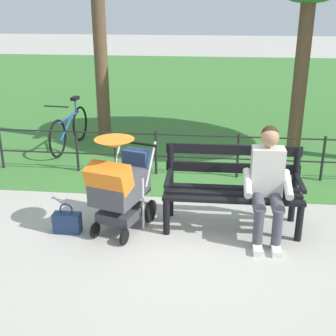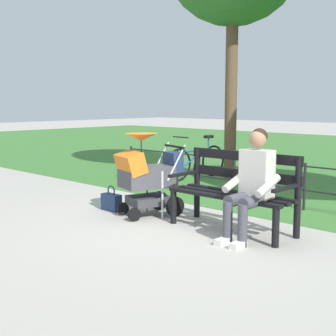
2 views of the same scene
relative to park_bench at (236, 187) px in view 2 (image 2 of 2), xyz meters
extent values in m
plane|color=#ADA89E|center=(0.49, 0.12, -0.53)|extent=(60.00, 60.00, 0.00)
cube|color=black|center=(0.00, -0.06, -0.08)|extent=(1.60, 0.11, 0.04)
cube|color=black|center=(0.00, 0.12, -0.08)|extent=(1.60, 0.11, 0.04)
cube|color=black|center=(0.00, 0.30, -0.08)|extent=(1.60, 0.11, 0.04)
cube|color=black|center=(0.00, -0.16, 0.14)|extent=(1.60, 0.05, 0.12)
cube|color=black|center=(0.00, -0.16, 0.37)|extent=(1.60, 0.05, 0.12)
cylinder|color=black|center=(-0.75, 0.31, -0.30)|extent=(0.08, 0.08, 0.45)
cylinder|color=black|center=(-0.75, -0.17, -0.05)|extent=(0.08, 0.08, 0.95)
cube|color=black|center=(-0.75, 0.11, 0.10)|extent=(0.06, 0.56, 0.04)
cylinder|color=black|center=(0.75, 0.32, -0.30)|extent=(0.08, 0.08, 0.45)
cylinder|color=black|center=(0.75, -0.16, -0.05)|extent=(0.08, 0.08, 0.95)
cube|color=black|center=(0.75, 0.12, 0.10)|extent=(0.06, 0.56, 0.04)
cylinder|color=#42424C|center=(-0.48, 0.33, -0.06)|extent=(0.14, 0.40, 0.14)
cylinder|color=#42424C|center=(-0.28, 0.34, -0.06)|extent=(0.14, 0.40, 0.14)
cylinder|color=#42424C|center=(-0.48, 0.53, -0.29)|extent=(0.11, 0.11, 0.47)
cylinder|color=#42424C|center=(-0.28, 0.54, -0.29)|extent=(0.11, 0.11, 0.47)
cube|color=silver|center=(-0.48, 0.61, -0.49)|extent=(0.10, 0.22, 0.07)
cube|color=silver|center=(-0.28, 0.62, -0.49)|extent=(0.10, 0.22, 0.07)
cube|color=beige|center=(-0.37, 0.12, 0.22)|extent=(0.36, 0.22, 0.56)
cylinder|color=beige|center=(-0.59, 0.23, 0.12)|extent=(0.09, 0.43, 0.23)
cylinder|color=beige|center=(-0.15, 0.24, 0.12)|extent=(0.09, 0.43, 0.23)
sphere|color=#A37556|center=(-0.37, 0.12, 0.62)|extent=(0.20, 0.20, 0.20)
sphere|color=black|center=(-0.37, 0.09, 0.65)|extent=(0.19, 0.19, 0.19)
cylinder|color=black|center=(0.97, 0.04, -0.39)|extent=(0.11, 0.28, 0.28)
cylinder|color=black|center=(1.41, -0.09, -0.39)|extent=(0.11, 0.28, 0.28)
cylinder|color=black|center=(1.19, 0.61, -0.44)|extent=(0.08, 0.18, 0.18)
cylinder|color=black|center=(1.55, 0.49, -0.44)|extent=(0.08, 0.18, 0.18)
cube|color=#38383D|center=(1.28, 0.26, -0.31)|extent=(0.55, 0.62, 0.12)
cylinder|color=silver|center=(1.03, 0.24, -0.20)|extent=(0.03, 0.03, 0.65)
cylinder|color=silver|center=(1.47, 0.10, -0.20)|extent=(0.03, 0.03, 0.65)
cube|color=#47474C|center=(1.29, 0.28, 0.02)|extent=(0.64, 0.79, 0.28)
cube|color=orange|center=(1.36, 0.51, 0.22)|extent=(0.55, 0.43, 0.33)
cylinder|color=black|center=(1.16, -0.14, 0.42)|extent=(0.51, 0.18, 0.03)
cylinder|color=silver|center=(0.97, 0.02, 0.22)|extent=(0.11, 0.29, 0.49)
cylinder|color=silver|center=(1.41, -0.11, 0.22)|extent=(0.11, 0.29, 0.49)
cone|color=orange|center=(1.31, 0.36, 0.57)|extent=(0.55, 0.55, 0.10)
cylinder|color=black|center=(1.31, 0.36, 0.39)|extent=(0.01, 0.01, 0.30)
cube|color=navy|center=(1.16, -0.12, 0.20)|extent=(0.35, 0.25, 0.28)
cube|color=navy|center=(1.91, 0.40, -0.41)|extent=(0.32, 0.14, 0.24)
torus|color=navy|center=(1.91, 0.40, -0.24)|extent=(0.16, 0.02, 0.16)
cylinder|color=black|center=(-0.13, -1.53, -0.18)|extent=(0.04, 0.04, 0.70)
cylinder|color=black|center=(1.12, -1.53, -0.18)|extent=(0.04, 0.04, 0.70)
cylinder|color=black|center=(2.37, -1.53, -0.18)|extent=(0.04, 0.04, 0.70)
cylinder|color=black|center=(3.62, -1.53, -0.18)|extent=(0.04, 0.04, 0.70)
cylinder|color=black|center=(0.49, -1.53, 0.12)|extent=(6.25, 0.02, 0.02)
cylinder|color=black|center=(0.49, -1.53, -0.23)|extent=(6.25, 0.02, 0.02)
cylinder|color=brown|center=(2.30, -3.05, 1.21)|extent=(0.24, 0.24, 3.46)
torus|color=black|center=(2.90, -2.15, -0.20)|extent=(0.10, 0.66, 0.66)
torus|color=black|center=(2.81, -3.15, -0.20)|extent=(0.10, 0.66, 0.66)
cylinder|color=#1E4C8C|center=(2.85, -2.65, 0.05)|extent=(0.12, 0.90, 0.04)
cylinder|color=#1E4C8C|center=(2.86, -2.55, -0.10)|extent=(0.10, 0.63, 0.38)
cylinder|color=#1E4C8C|center=(2.82, -3.00, 0.15)|extent=(0.03, 0.03, 0.30)
cube|color=black|center=(2.82, -3.00, 0.32)|extent=(0.12, 0.21, 0.06)
cylinder|color=black|center=(2.89, -2.20, 0.35)|extent=(0.44, 0.06, 0.02)
camera|label=1|loc=(0.24, 4.85, 2.04)|focal=47.27mm
camera|label=2|loc=(-3.31, 4.70, 1.05)|focal=50.16mm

